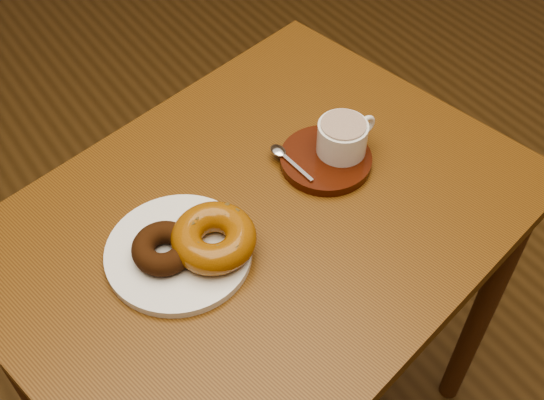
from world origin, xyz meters
TOP-DOWN VIEW (x-y plane):
  - ground at (0.00, 0.00)m, footprint 6.00×6.00m
  - cafe_table at (-0.12, -0.35)m, footprint 0.92×0.76m
  - donut_plate at (-0.26, -0.35)m, footprint 0.26×0.26m
  - donut_cinnamon at (-0.28, -0.34)m, footprint 0.12×0.12m
  - donut_caramel at (-0.21, -0.37)m, footprint 0.16×0.16m
  - saucer at (0.03, -0.32)m, footprint 0.16×0.16m
  - coffee_cup at (0.06, -0.33)m, footprint 0.11×0.08m
  - teaspoon at (-0.03, -0.28)m, footprint 0.02×0.10m

SIDE VIEW (x-z plane):
  - ground at x=0.00m, z-range 0.00..0.00m
  - cafe_table at x=-0.12m, z-range 0.26..1.04m
  - donut_plate at x=-0.26m, z-range 0.77..0.79m
  - saucer at x=0.03m, z-range 0.77..0.79m
  - teaspoon at x=-0.03m, z-range 0.79..0.80m
  - donut_cinnamon at x=-0.28m, z-range 0.79..0.82m
  - donut_caramel at x=-0.21m, z-range 0.79..0.83m
  - coffee_cup at x=0.06m, z-range 0.79..0.85m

